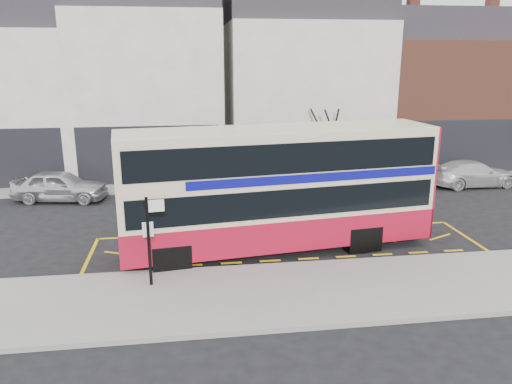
{
  "coord_description": "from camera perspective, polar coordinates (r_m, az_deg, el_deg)",
  "views": [
    {
      "loc": [
        -3.49,
        -15.24,
        6.78
      ],
      "look_at": [
        -1.09,
        2.0,
        1.96
      ],
      "focal_mm": 35.0,
      "sensor_mm": 36.0,
      "label": 1
    }
  ],
  "objects": [
    {
      "name": "ground",
      "position": [
        17.04,
        4.6,
        -8.01
      ],
      "size": [
        120.0,
        120.0,
        0.0
      ],
      "primitive_type": "plane",
      "color": "black",
      "rests_on": "ground"
    },
    {
      "name": "pavement",
      "position": [
        14.99,
        6.53,
        -11.19
      ],
      "size": [
        40.0,
        4.0,
        0.15
      ],
      "primitive_type": "cube",
      "color": "gray",
      "rests_on": "ground"
    },
    {
      "name": "kerb",
      "position": [
        16.68,
        4.89,
        -8.28
      ],
      "size": [
        40.0,
        0.15,
        0.15
      ],
      "primitive_type": "cube",
      "color": "gray",
      "rests_on": "ground"
    },
    {
      "name": "far_pavement",
      "position": [
        27.31,
        -0.34,
        1.27
      ],
      "size": [
        50.0,
        3.0,
        0.15
      ],
      "primitive_type": "cube",
      "color": "gray",
      "rests_on": "ground"
    },
    {
      "name": "road_markings",
      "position": [
        18.49,
        3.53,
        -6.05
      ],
      "size": [
        14.0,
        3.4,
        0.01
      ],
      "primitive_type": null,
      "color": "#E7B80C",
      "rests_on": "ground"
    },
    {
      "name": "terrace_far_left",
      "position": [
        31.9,
        -26.67,
        10.36
      ],
      "size": [
        8.0,
        8.01,
        10.8
      ],
      "color": "white",
      "rests_on": "ground"
    },
    {
      "name": "terrace_left",
      "position": [
        30.33,
        -12.0,
        12.39
      ],
      "size": [
        8.0,
        8.01,
        11.8
      ],
      "color": "white",
      "rests_on": "ground"
    },
    {
      "name": "terrace_green_shop",
      "position": [
        31.08,
        5.2,
        12.26
      ],
      "size": [
        9.0,
        8.01,
        11.3
      ],
      "color": "white",
      "rests_on": "ground"
    },
    {
      "name": "terrace_right",
      "position": [
        34.27,
        20.28,
        10.85
      ],
      "size": [
        9.0,
        8.01,
        10.3
      ],
      "color": "brown",
      "rests_on": "ground"
    },
    {
      "name": "double_decker_bus",
      "position": [
        17.41,
        2.63,
        0.55
      ],
      "size": [
        11.16,
        3.87,
        4.37
      ],
      "rotation": [
        0.0,
        0.0,
        0.13
      ],
      "color": "beige",
      "rests_on": "ground"
    },
    {
      "name": "bus_stop_post",
      "position": [
        14.83,
        -11.99,
        -4.51
      ],
      "size": [
        0.68,
        0.14,
        2.71
      ],
      "rotation": [
        0.0,
        0.0,
        0.12
      ],
      "color": "black",
      "rests_on": "pavement"
    },
    {
      "name": "car_silver",
      "position": [
        25.47,
        -21.51,
        0.66
      ],
      "size": [
        4.56,
        2.41,
        1.48
      ],
      "primitive_type": "imported",
      "rotation": [
        0.0,
        0.0,
        1.41
      ],
      "color": "silver",
      "rests_on": "ground"
    },
    {
      "name": "car_grey",
      "position": [
        24.6,
        -2.19,
        1.17
      ],
      "size": [
        4.37,
        1.83,
        1.4
      ],
      "primitive_type": "imported",
      "rotation": [
        0.0,
        0.0,
        1.65
      ],
      "color": "#3F4347",
      "rests_on": "ground"
    },
    {
      "name": "car_white",
      "position": [
        28.81,
        23.58,
        1.94
      ],
      "size": [
        4.74,
        2.07,
        1.36
      ],
      "primitive_type": "imported",
      "rotation": [
        0.0,
        0.0,
        1.61
      ],
      "color": "silver",
      "rests_on": "ground"
    },
    {
      "name": "street_tree_right",
      "position": [
        27.36,
        7.79,
        8.44
      ],
      "size": [
        2.37,
        2.37,
        5.13
      ],
      "color": "#2E2214",
      "rests_on": "ground"
    }
  ]
}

